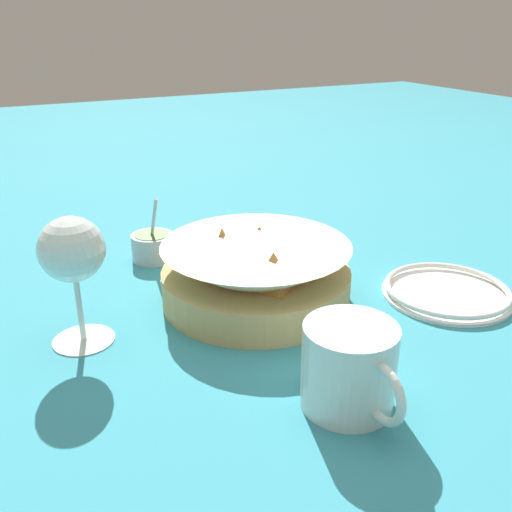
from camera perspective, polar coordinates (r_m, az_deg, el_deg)
ground_plane at (r=0.81m, az=-1.33°, el=-3.58°), size 4.00×4.00×0.00m
food_basket at (r=0.78m, az=0.06°, el=-1.93°), size 0.26×0.26×0.09m
sauce_cup at (r=0.92m, az=-10.30°, el=1.04°), size 0.07×0.07×0.11m
wine_glass at (r=0.68m, az=-17.91°, el=0.19°), size 0.08×0.08×0.16m
beer_mug at (r=0.58m, az=9.31°, el=-11.18°), size 0.13×0.09×0.09m
side_plate at (r=0.84m, az=18.53°, el=-3.35°), size 0.18×0.18×0.01m
napkin at (r=1.01m, az=3.64°, el=2.17°), size 0.13×0.11×0.01m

